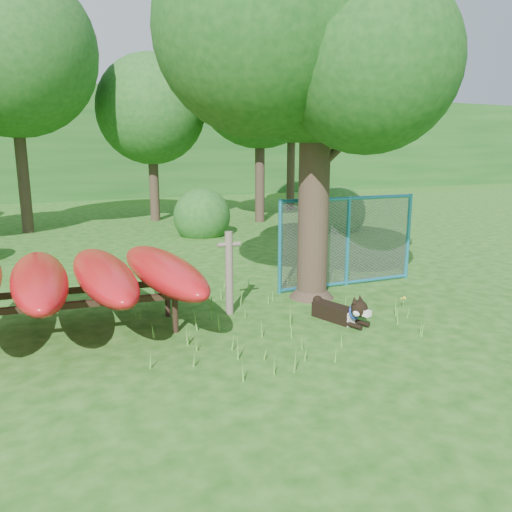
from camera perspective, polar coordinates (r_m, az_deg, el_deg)
name	(u,v)px	position (r m, az deg, el deg)	size (l,w,h in m)	color
ground	(279,342)	(7.23, 2.68, -9.74)	(80.00, 80.00, 0.00)	#194B0F
oak_tree	(315,31)	(9.18, 6.75, 24.15)	(5.65, 4.98, 6.92)	#32251B
wooden_post	(229,271)	(8.19, -3.09, -1.71)	(0.38, 0.14, 1.39)	brown
kayak_rack	(72,277)	(7.71, -20.30, -2.31)	(3.54, 3.63, 1.14)	black
husky_dog	(343,311)	(8.03, 9.86, -6.27)	(0.53, 1.14, 0.51)	black
fence_section	(348,241)	(10.05, 10.44, 1.64)	(3.06, 0.20, 2.98)	teal
wildflower_clump	(404,299)	(9.00, 16.51, -4.73)	(0.09, 0.08, 0.20)	#549731
bg_tree_b	(11,52)	(18.15, -26.18, 20.20)	(5.20, 5.20, 8.22)	#32251B
bg_tree_c	(151,110)	(19.53, -11.92, 16.02)	(4.00, 4.00, 6.12)	#32251B
bg_tree_d	(260,81)	(18.93, 0.46, 19.38)	(4.80, 4.80, 7.50)	#32251B
bg_tree_e	(292,90)	(22.97, 4.13, 18.43)	(4.60, 4.60, 7.55)	#32251B
shrub_right	(338,230)	(17.15, 9.35, 2.93)	(1.80, 1.80, 1.80)	#1B511A
shrub_mid	(202,235)	(16.01, -6.15, 2.37)	(1.80, 1.80, 1.80)	#1B511A
wooded_hillside	(70,144)	(34.06, -20.47, 11.89)	(80.00, 12.00, 6.00)	#1B511A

